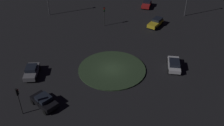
# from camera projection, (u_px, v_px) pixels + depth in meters

# --- Properties ---
(ground_plane) EXTENTS (116.91, 116.91, 0.00)m
(ground_plane) POSITION_uv_depth(u_px,v_px,m) (112.00, 70.00, 39.22)
(ground_plane) COLOR black
(roundabout_island) EXTENTS (10.45, 10.45, 0.19)m
(roundabout_island) POSITION_uv_depth(u_px,v_px,m) (112.00, 69.00, 39.16)
(roundabout_island) COLOR #2D4228
(roundabout_island) RESTS_ON ground_plane
(car_grey) EXTENTS (4.40, 3.28, 1.52)m
(car_grey) POSITION_uv_depth(u_px,v_px,m) (32.00, 71.00, 37.55)
(car_grey) COLOR slate
(car_grey) RESTS_ON ground_plane
(car_black) EXTENTS (3.12, 4.20, 1.49)m
(car_black) POSITION_uv_depth(u_px,v_px,m) (44.00, 101.00, 32.17)
(car_black) COLOR black
(car_black) RESTS_ON ground_plane
(car_silver) EXTENTS (4.50, 2.80, 1.37)m
(car_silver) POSITION_uv_depth(u_px,v_px,m) (174.00, 64.00, 39.11)
(car_silver) COLOR silver
(car_silver) RESTS_ON ground_plane
(car_yellow) EXTENTS (4.54, 2.67, 1.47)m
(car_yellow) POSITION_uv_depth(u_px,v_px,m) (156.00, 23.00, 51.61)
(car_yellow) COLOR gold
(car_yellow) RESTS_ON ground_plane
(car_red) EXTENTS (4.22, 2.40, 1.39)m
(car_red) POSITION_uv_depth(u_px,v_px,m) (147.00, 4.00, 60.33)
(car_red) COLOR red
(car_red) RESTS_ON ground_plane
(traffic_light_northwest) EXTENTS (0.40, 0.37, 3.97)m
(traffic_light_northwest) POSITION_uv_depth(u_px,v_px,m) (18.00, 96.00, 29.80)
(traffic_light_northwest) COLOR #2D2D2D
(traffic_light_northwest) RESTS_ON ground_plane
(traffic_light_northeast) EXTENTS (0.40, 0.37, 4.03)m
(traffic_light_northeast) POSITION_uv_depth(u_px,v_px,m) (104.00, 13.00, 50.53)
(traffic_light_northeast) COLOR #2D2D2D
(traffic_light_northeast) RESTS_ON ground_plane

